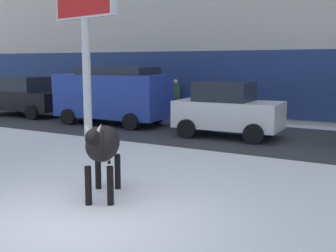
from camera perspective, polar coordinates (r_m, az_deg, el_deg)
ground_plane at (r=7.08m, az=-11.88°, el=-12.40°), size 120.00×120.00×0.00m
road_strip at (r=14.61m, az=11.90°, el=-1.50°), size 60.00×5.60×0.01m
cow_black at (r=7.93m, az=-8.78°, el=-2.58°), size 1.29×1.85×1.54m
car_black_sedan at (r=21.10m, az=-18.72°, el=3.75°), size 4.27×2.12×1.84m
car_blue_van at (r=17.33m, az=-7.42°, el=4.29°), size 4.68×2.27×2.32m
car_white_hatchback at (r=14.42m, az=7.97°, el=2.18°), size 3.57×2.04×1.86m
pedestrian_near_billboard at (r=19.49m, az=1.01°, el=3.76°), size 0.36×0.24×1.73m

